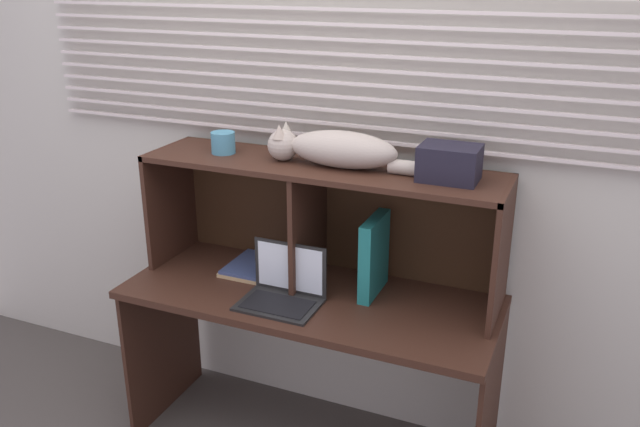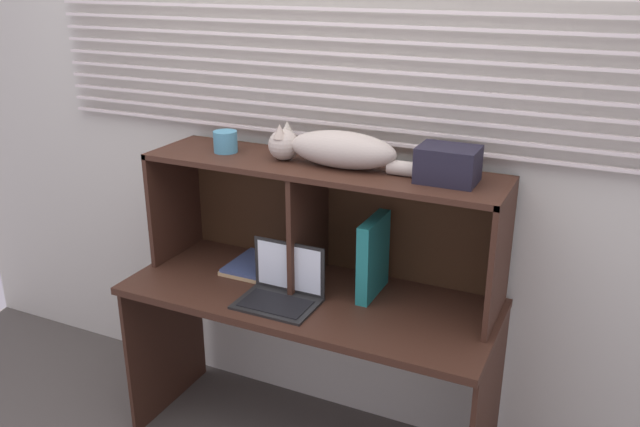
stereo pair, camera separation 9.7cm
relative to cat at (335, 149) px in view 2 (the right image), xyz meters
name	(u,v)px [view 2 (the right image)]	position (x,y,z in m)	size (l,w,h in m)	color
back_panel_with_blinds	(344,144)	(-0.06, 0.23, -0.04)	(4.40, 0.08, 2.50)	beige
desk	(308,325)	(-0.06, -0.11, -0.70)	(1.47, 0.59, 0.73)	#392016
hutch_shelf_unit	(323,199)	(-0.07, 0.04, -0.22)	(1.42, 0.35, 0.50)	#392016
cat	(335,149)	(0.00, 0.00, 0.00)	(0.68, 0.16, 0.15)	#B3A599
laptop	(281,289)	(-0.13, -0.20, -0.52)	(0.30, 0.22, 0.22)	black
binder_upright	(373,257)	(0.16, 0.00, -0.41)	(0.05, 0.23, 0.31)	#1E7573
book_stack	(254,265)	(-0.37, 0.00, -0.55)	(0.20, 0.25, 0.03)	tan
small_basket	(225,142)	(-0.48, 0.00, -0.02)	(0.10, 0.10, 0.09)	teal
storage_box	(448,164)	(0.43, 0.00, 0.00)	(0.21, 0.16, 0.13)	black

